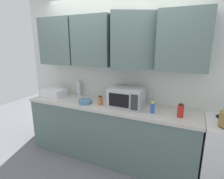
% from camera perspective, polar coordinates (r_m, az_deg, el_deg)
% --- Properties ---
extents(wall_back_with_cabinets, '(3.50, 0.58, 2.60)m').
position_cam_1_polar(wall_back_with_cabinets, '(2.82, 0.87, 9.96)').
color(wall_back_with_cabinets, silver).
rests_on(wall_back_with_cabinets, ground_plane).
extents(counter_run, '(2.63, 0.63, 0.90)m').
position_cam_1_polar(counter_run, '(2.93, -1.04, -12.93)').
color(counter_run, slate).
rests_on(counter_run, ground_plane).
extents(microwave, '(0.48, 0.37, 0.28)m').
position_cam_1_polar(microwave, '(2.61, 4.62, -2.47)').
color(microwave, '#B7B7BC').
rests_on(microwave, counter_run).
extents(dish_rack, '(0.38, 0.30, 0.12)m').
position_cam_1_polar(dish_rack, '(3.32, -17.84, -0.93)').
color(dish_rack, silver).
rests_on(dish_rack, counter_run).
extents(bottle_clear_tall, '(0.08, 0.08, 0.26)m').
position_cam_1_polar(bottle_clear_tall, '(3.24, -10.43, 0.43)').
color(bottle_clear_tall, silver).
rests_on(bottle_clear_tall, counter_run).
extents(bottle_blue_cleaner, '(0.06, 0.06, 0.15)m').
position_cam_1_polar(bottle_blue_cleaner, '(2.45, 12.67, -5.62)').
color(bottle_blue_cleaner, '#2D56B7').
rests_on(bottle_blue_cleaner, counter_run).
extents(bottle_red_sauce, '(0.08, 0.08, 0.17)m').
position_cam_1_polar(bottle_red_sauce, '(2.41, 20.82, -6.30)').
color(bottle_red_sauce, red).
rests_on(bottle_red_sauce, counter_run).
extents(bottle_spice_jar, '(0.06, 0.06, 0.14)m').
position_cam_1_polar(bottle_spice_jar, '(2.70, -3.70, -3.53)').
color(bottle_spice_jar, '#BC6638').
rests_on(bottle_spice_jar, counter_run).
extents(bowl_ceramic_small, '(0.20, 0.20, 0.06)m').
position_cam_1_polar(bowl_ceramic_small, '(2.79, -8.42, -3.80)').
color(bowl_ceramic_small, teal).
rests_on(bowl_ceramic_small, counter_run).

